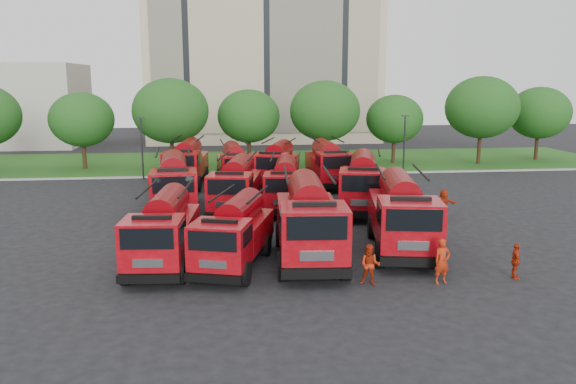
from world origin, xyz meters
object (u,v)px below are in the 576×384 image
(fire_truck_3, at_px, (402,214))
(firefighter_1, at_px, (369,285))
(firefighter_0, at_px, (441,283))
(fire_truck_0, at_px, (164,230))
(fire_truck_2, at_px, (309,220))
(fire_truck_1, at_px, (235,233))
(fire_truck_4, at_px, (174,184))
(fire_truck_11, at_px, (328,164))
(firefighter_4, at_px, (239,229))
(fire_truck_8, at_px, (187,163))
(firefighter_5, at_px, (443,218))
(fire_truck_9, at_px, (235,165))
(fire_truck_10, at_px, (277,164))
(fire_truck_5, at_px, (236,186))
(firefighter_2, at_px, (514,279))
(fire_truck_6, at_px, (285,185))
(firefighter_3, at_px, (396,244))

(fire_truck_3, bearing_deg, firefighter_1, -110.43)
(firefighter_0, relative_size, firefighter_1, 1.11)
(fire_truck_3, distance_m, firefighter_1, 5.53)
(fire_truck_0, bearing_deg, firefighter_1, -18.25)
(fire_truck_2, bearing_deg, fire_truck_1, -165.11)
(fire_truck_1, xyz_separation_m, fire_truck_4, (-3.51, 10.76, 0.28))
(fire_truck_11, relative_size, firefighter_4, 3.92)
(fire_truck_8, relative_size, firefighter_1, 4.64)
(fire_truck_3, height_order, firefighter_5, fire_truck_3)
(fire_truck_1, distance_m, fire_truck_9, 19.10)
(firefighter_5, bearing_deg, fire_truck_9, -28.64)
(fire_truck_0, bearing_deg, firefighter_4, 63.99)
(fire_truck_2, xyz_separation_m, firefighter_1, (1.91, -3.64, -1.82))
(fire_truck_2, xyz_separation_m, fire_truck_9, (-2.99, 18.45, -0.21))
(firefighter_0, distance_m, firefighter_5, 11.24)
(fire_truck_2, height_order, fire_truck_3, fire_truck_2)
(fire_truck_10, bearing_deg, fire_truck_4, -114.13)
(fire_truck_5, bearing_deg, fire_truck_11, 57.94)
(fire_truck_1, relative_size, firefighter_4, 3.60)
(fire_truck_5, bearing_deg, fire_truck_3, -39.45)
(fire_truck_1, relative_size, fire_truck_2, 0.85)
(fire_truck_2, height_order, fire_truck_8, fire_truck_2)
(fire_truck_4, height_order, firefighter_4, fire_truck_4)
(fire_truck_0, bearing_deg, fire_truck_1, -4.76)
(fire_truck_0, height_order, firefighter_5, fire_truck_0)
(fire_truck_5, xyz_separation_m, firefighter_2, (11.12, -13.22, -1.65))
(fire_truck_3, height_order, fire_truck_9, fire_truck_3)
(fire_truck_11, bearing_deg, fire_truck_9, 174.75)
(fire_truck_0, relative_size, fire_truck_6, 0.99)
(fire_truck_5, distance_m, firefighter_2, 17.36)
(fire_truck_8, distance_m, firefighter_2, 27.23)
(fire_truck_11, bearing_deg, fire_truck_2, -103.88)
(fire_truck_11, distance_m, firefighter_4, 14.32)
(fire_truck_8, xyz_separation_m, firefighter_2, (14.73, -22.84, -1.72))
(fire_truck_0, bearing_deg, fire_truck_2, 5.75)
(fire_truck_4, relative_size, firefighter_4, 4.15)
(fire_truck_3, relative_size, fire_truck_10, 1.07)
(firefighter_4, bearing_deg, firefighter_2, -161.34)
(fire_truck_10, bearing_deg, fire_truck_8, -171.07)
(fire_truck_1, distance_m, fire_truck_10, 19.31)
(fire_truck_3, relative_size, fire_truck_11, 1.09)
(fire_truck_4, distance_m, firefighter_2, 20.31)
(fire_truck_6, xyz_separation_m, firefighter_5, (9.00, -3.44, -1.57))
(fire_truck_4, relative_size, firefighter_0, 4.29)
(fire_truck_3, height_order, fire_truck_4, fire_truck_3)
(fire_truck_4, relative_size, fire_truck_11, 1.06)
(fire_truck_1, xyz_separation_m, fire_truck_8, (-3.34, 19.91, 0.23))
(fire_truck_11, xyz_separation_m, firefighter_1, (-2.26, -21.53, -1.70))
(firefighter_3, relative_size, firefighter_4, 0.92)
(fire_truck_8, distance_m, firefighter_0, 25.80)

